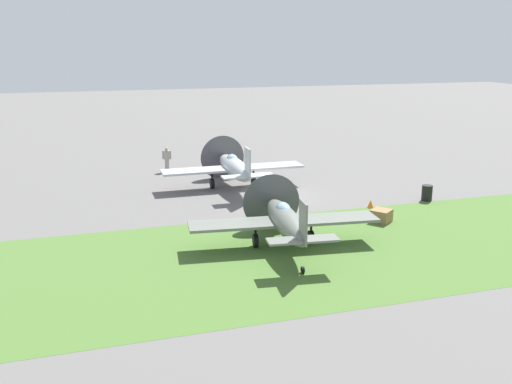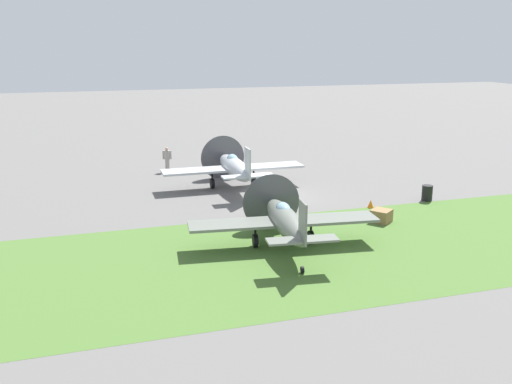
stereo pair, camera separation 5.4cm
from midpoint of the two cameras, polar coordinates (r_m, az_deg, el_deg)
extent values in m
plane|color=#605E5B|center=(33.59, 1.50, -0.35)|extent=(160.00, 160.00, 0.00)
cube|color=#476B2D|center=(25.23, 8.40, -5.73)|extent=(120.00, 11.00, 0.01)
ellipsoid|color=#B2B7BC|center=(34.90, -2.09, 2.49)|extent=(1.18, 6.30, 1.15)
cube|color=#B2B7BC|center=(35.28, -2.25, 2.39)|extent=(8.90, 1.62, 0.13)
cube|color=#B2B7BC|center=(32.02, -0.79, 2.90)|extent=(0.10, 1.02, 1.76)
cube|color=#B2B7BC|center=(32.18, -0.79, 1.61)|extent=(2.97, 0.85, 0.09)
cone|color=#B7B24C|center=(38.11, -3.40, 3.53)|extent=(0.60, 0.65, 0.59)
cylinder|color=#4C4C51|center=(37.93, -3.33, 3.47)|extent=(2.96, 0.05, 2.96)
ellipsoid|color=#8CB2C6|center=(35.34, -2.33, 3.31)|extent=(0.66, 1.30, 0.65)
cylinder|color=black|center=(35.26, -4.38, 0.87)|extent=(0.21, 0.63, 0.63)
cylinder|color=black|center=(35.16, -4.39, 1.57)|extent=(0.11, 0.11, 0.89)
cylinder|color=black|center=(35.92, -0.20, 1.17)|extent=(0.21, 0.63, 0.63)
cylinder|color=black|center=(35.81, -0.20, 1.86)|extent=(0.11, 0.11, 0.89)
cylinder|color=black|center=(32.41, -0.73, -0.64)|extent=(0.11, 0.30, 0.30)
ellipsoid|color=slate|center=(24.69, 3.09, -2.93)|extent=(1.75, 6.05, 1.09)
cube|color=slate|center=(25.05, 2.89, -2.98)|extent=(8.54, 2.43, 0.12)
cube|color=slate|center=(21.94, 4.80, -3.10)|extent=(0.20, 0.97, 1.67)
cube|color=slate|center=(22.17, 4.76, -4.82)|extent=(2.88, 1.10, 0.09)
cone|color=#B7B24C|center=(27.68, 1.52, -0.95)|extent=(0.63, 0.67, 0.56)
cylinder|color=#4C4C51|center=(27.51, 1.60, -1.04)|extent=(2.80, 0.35, 2.81)
ellipsoid|color=#8CB2C6|center=(25.06, 2.82, -1.74)|extent=(0.75, 1.29, 0.61)
cylinder|color=black|center=(25.15, -0.01, -4.92)|extent=(0.26, 0.61, 0.60)
cylinder|color=black|center=(25.01, -0.01, -4.01)|extent=(0.11, 0.11, 0.84)
cylinder|color=black|center=(25.72, 5.59, -4.54)|extent=(0.26, 0.61, 0.60)
cylinder|color=black|center=(25.58, 5.61, -3.65)|extent=(0.11, 0.11, 0.84)
cylinder|color=black|center=(22.53, 4.75, -7.82)|extent=(0.14, 0.29, 0.28)
cylinder|color=#9E998E|center=(40.21, -8.87, 2.66)|extent=(0.30, 0.30, 0.88)
cylinder|color=#9E998E|center=(40.06, -8.91, 3.71)|extent=(0.38, 0.38, 0.62)
sphere|color=tan|center=(39.98, -8.93, 4.31)|extent=(0.23, 0.23, 0.23)
cylinder|color=#9E998E|center=(40.02, -8.54, 3.71)|extent=(0.11, 0.11, 0.59)
cylinder|color=#9E998E|center=(40.10, -9.28, 3.70)|extent=(0.11, 0.11, 0.59)
cylinder|color=black|center=(33.84, 16.89, -0.10)|extent=(0.60, 0.60, 0.90)
cube|color=olive|center=(29.28, 12.55, -2.36)|extent=(1.26, 1.26, 0.64)
cone|color=orange|center=(31.69, 11.51, -1.18)|extent=(0.36, 0.36, 0.44)
camera|label=1|loc=(0.03, -89.95, 0.01)|focal=39.74mm
camera|label=2|loc=(0.03, 90.05, -0.01)|focal=39.74mm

